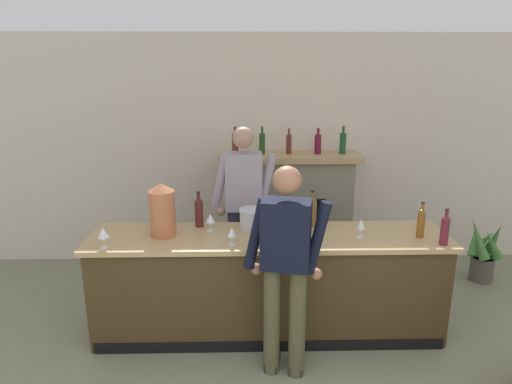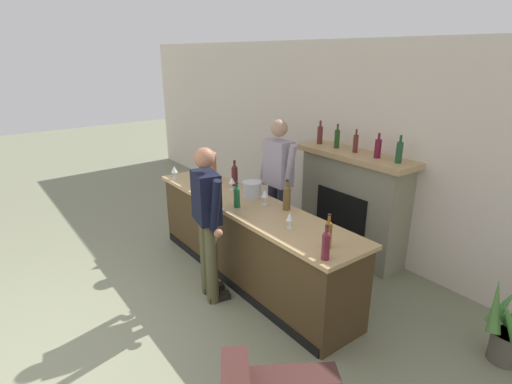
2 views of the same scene
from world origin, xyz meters
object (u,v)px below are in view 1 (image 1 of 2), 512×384
fireplace_stone (289,210)px  wine_glass_by_dispenser (361,225)px  wine_bottle_cabernet_heavy (421,222)px  wine_glass_near_bucket (103,233)px  wine_glass_mid_counter (284,217)px  potted_plant_corner (483,252)px  ice_bucket_steel (252,219)px  wine_bottle_burgundy_dark (199,211)px  wine_glass_front_right (232,233)px  wine_bottle_riesling_slim (312,210)px  wine_bottle_port_short (272,228)px  person_bartender (244,207)px  copper_dispenser (162,210)px  wine_glass_front_left (210,219)px  person_customer (286,265)px  wine_bottle_chardonnay_pale (445,229)px

fireplace_stone → wine_glass_by_dispenser: fireplace_stone is taller
wine_bottle_cabernet_heavy → wine_glass_near_bucket: bearing=-176.2°
wine_glass_mid_counter → potted_plant_corner: bearing=19.7°
ice_bucket_steel → fireplace_stone: bearing=70.3°
fireplace_stone → wine_bottle_cabernet_heavy: bearing=-57.1°
wine_bottle_burgundy_dark → wine_glass_front_right: (0.31, -0.45, -0.05)m
wine_bottle_cabernet_heavy → wine_glass_front_right: size_ratio=2.15×
fireplace_stone → wine_glass_near_bucket: fireplace_stone is taller
wine_bottle_burgundy_dark → wine_glass_by_dispenser: wine_bottle_burgundy_dark is taller
wine_glass_near_bucket → ice_bucket_steel: bearing=19.0°
wine_bottle_riesling_slim → wine_bottle_port_short: (-0.39, -0.39, -0.02)m
wine_bottle_riesling_slim → wine_bottle_port_short: 0.55m
person_bartender → wine_glass_near_bucket: (-1.14, -0.88, 0.07)m
wine_glass_near_bucket → potted_plant_corner: bearing=17.7°
copper_dispenser → wine_glass_mid_counter: (1.06, 0.11, -0.11)m
wine_glass_by_dispenser → wine_glass_front_left: bearing=171.6°
wine_bottle_port_short → wine_glass_front_left: (-0.54, 0.29, -0.02)m
wine_glass_by_dispenser → wine_glass_front_left: wine_glass_by_dispenser is taller
person_customer → wine_bottle_burgundy_dark: person_customer is taller
wine_bottle_port_short → wine_glass_near_bucket: wine_bottle_port_short is taller
fireplace_stone → wine_bottle_riesling_slim: fireplace_stone is taller
wine_bottle_riesling_slim → wine_glass_front_right: (-0.72, -0.43, -0.05)m
person_bartender → wine_glass_near_bucket: size_ratio=10.18×
wine_bottle_chardonnay_pale → wine_bottle_port_short: (-1.42, 0.08, -0.01)m
wine_bottle_chardonnay_pale → wine_bottle_burgundy_dark: size_ratio=0.94×
wine_bottle_riesling_slim → wine_bottle_port_short: bearing=-134.8°
person_bartender → ice_bucket_steel: (0.07, -0.46, 0.03)m
potted_plant_corner → wine_bottle_chardonnay_pale: bearing=-130.5°
potted_plant_corner → wine_bottle_cabernet_heavy: 1.75m
wine_bottle_burgundy_dark → wine_glass_mid_counter: wine_bottle_burgundy_dark is taller
ice_bucket_steel → wine_glass_front_left: size_ratio=1.46×
wine_bottle_riesling_slim → wine_bottle_port_short: wine_bottle_riesling_slim is taller
fireplace_stone → wine_bottle_chardonnay_pale: fireplace_stone is taller
wine_bottle_burgundy_dark → wine_glass_by_dispenser: (1.42, -0.31, -0.03)m
copper_dispenser → wine_bottle_cabernet_heavy: (2.23, -0.10, -0.09)m
fireplace_stone → wine_glass_front_right: 1.81m
fireplace_stone → wine_glass_front_right: size_ratio=11.54×
copper_dispenser → wine_glass_front_left: copper_dispenser is taller
wine_bottle_port_short → wine_glass_mid_counter: (0.12, 0.30, -0.01)m
wine_bottle_riesling_slim → wine_glass_front_left: size_ratio=2.14×
wine_bottle_port_short → wine_glass_near_bucket: size_ratio=1.63×
wine_bottle_chardonnay_pale → wine_bottle_port_short: size_ratio=1.07×
person_customer → wine_bottle_burgundy_dark: bearing=131.1°
wine_glass_near_bucket → wine_glass_mid_counter: bearing=14.5°
person_bartender → wine_glass_near_bucket: 1.44m
potted_plant_corner → wine_glass_front_left: (-3.00, -0.85, 0.72)m
wine_glass_by_dispenser → wine_glass_near_bucket: 2.16m
potted_plant_corner → person_customer: size_ratio=0.44×
wine_bottle_riesling_slim → wine_glass_mid_counter: (-0.27, -0.09, -0.03)m
copper_dispenser → fireplace_stone: bearing=49.2°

